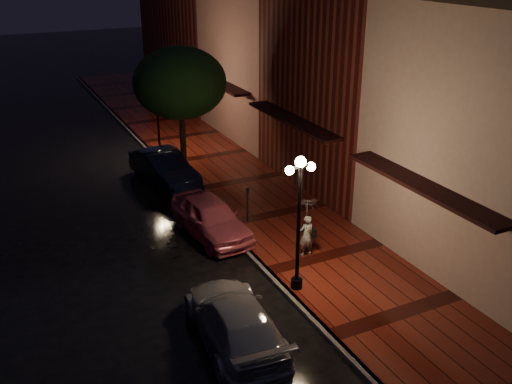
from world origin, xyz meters
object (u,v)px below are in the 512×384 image
streetlamp_far (157,106)px  parking_meter (248,201)px  woman_with_umbrella (307,219)px  silver_car (235,321)px  streetlamp_near (299,216)px  street_tree (180,85)px  navy_car (164,168)px  pink_car (211,217)px

streetlamp_far → parking_meter: streetlamp_far is taller
streetlamp_far → woman_with_umbrella: 12.49m
streetlamp_far → silver_car: bearing=-100.0°
streetlamp_near → silver_car: 3.64m
street_tree → navy_car: bearing=-148.1°
pink_car → woman_with_umbrella: (2.25, -3.07, 0.79)m
street_tree → navy_car: (-1.21, -0.75, -3.49)m
pink_car → navy_car: bearing=84.9°
pink_car → parking_meter: parking_meter is taller
streetlamp_near → woman_with_umbrella: bearing=51.3°
parking_meter → streetlamp_far: bearing=118.1°
navy_car → parking_meter: parking_meter is taller
street_tree → silver_car: size_ratio=1.23×
pink_car → parking_meter: (1.60, 0.22, 0.28)m
street_tree → parking_meter: (0.39, -6.08, -3.24)m
pink_car → silver_car: bearing=-111.4°
street_tree → parking_meter: size_ratio=4.13×
streetlamp_far → woman_with_umbrella: (1.30, -12.38, -1.08)m
navy_car → parking_meter: (1.60, -5.33, 0.25)m
street_tree → navy_car: street_tree is taller
navy_car → pink_car: bearing=-97.7°
pink_car → navy_car: size_ratio=0.93×
navy_car → streetlamp_far: bearing=68.1°
street_tree → streetlamp_far: bearing=94.9°
street_tree → parking_meter: street_tree is taller
streetlamp_far → street_tree: size_ratio=0.74×
streetlamp_near → streetlamp_far: size_ratio=1.00×
pink_car → woman_with_umbrella: 3.89m
street_tree → woman_with_umbrella: street_tree is taller
silver_car → parking_meter: (3.39, 6.35, 0.32)m
streetlamp_near → navy_car: (-0.95, 10.24, -1.85)m
pink_car → silver_car: (-1.79, -6.13, -0.04)m
streetlamp_near → woman_with_umbrella: 2.34m
woman_with_umbrella → parking_meter: size_ratio=1.47×
streetlamp_far → woman_with_umbrella: bearing=-84.0°
street_tree → silver_car: bearing=-103.5°
navy_car → silver_car: navy_car is taller
streetlamp_far → street_tree: bearing=-85.1°
street_tree → streetlamp_near: bearing=-91.3°
street_tree → pink_car: (-1.21, -6.30, -3.52)m
streetlamp_near → street_tree: street_tree is taller
pink_car → street_tree: bearing=74.0°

